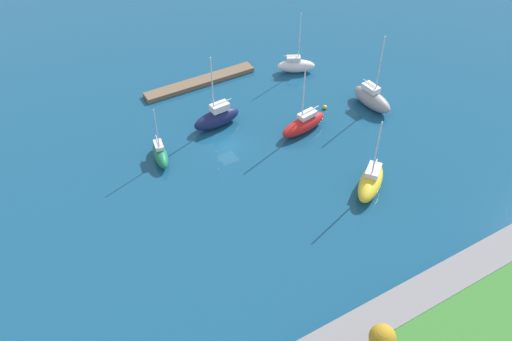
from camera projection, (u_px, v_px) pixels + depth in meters
name	position (u px, v px, depth m)	size (l,w,h in m)	color
water	(228.00, 145.00, 76.63)	(160.00, 160.00, 0.00)	navy
pier_dock	(200.00, 82.00, 88.09)	(19.17, 2.42, 0.76)	brown
breakwater	(379.00, 320.00, 54.78)	(63.73, 3.86, 1.34)	gray
park_tree_east	(382.00, 338.00, 48.90)	(2.53, 2.53, 4.64)	brown
sailboat_green_near_pier	(160.00, 154.00, 73.46)	(2.86, 6.04, 8.81)	#19724C
sailboat_navy_lone_north	(217.00, 118.00, 78.93)	(7.64, 2.97, 11.78)	#141E4C
sailboat_red_along_channel	(304.00, 124.00, 78.11)	(8.25, 3.59, 11.54)	red
sailboat_yellow_inner_mooring	(371.00, 181.00, 69.06)	(7.80, 6.85, 11.30)	yellow
sailboat_white_far_north	(296.00, 65.00, 90.23)	(6.60, 4.80, 10.75)	white
sailboat_gray_east_end	(372.00, 98.00, 82.60)	(3.21, 7.69, 12.33)	gray
mooring_buoy_yellow	(325.00, 107.00, 82.92)	(0.66, 0.66, 0.66)	yellow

